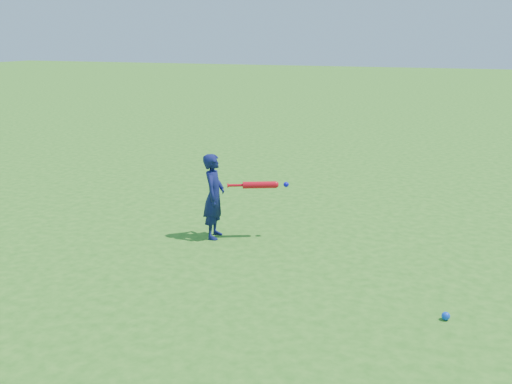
% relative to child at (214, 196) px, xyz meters
% --- Properties ---
extents(ground, '(80.00, 80.00, 0.00)m').
position_rel_child_xyz_m(ground, '(0.77, 0.34, -0.51)').
color(ground, '#2B711B').
rests_on(ground, ground).
extents(child, '(0.31, 0.41, 1.02)m').
position_rel_child_xyz_m(child, '(0.00, 0.00, 0.00)').
color(child, '#10154C').
rests_on(child, ground).
extents(ground_ball_blue, '(0.07, 0.07, 0.07)m').
position_rel_child_xyz_m(ground_ball_blue, '(2.73, -1.19, -0.48)').
color(ground_ball_blue, blue).
rests_on(ground_ball_blue, ground).
extents(bat_swing, '(0.68, 0.35, 0.08)m').
position_rel_child_xyz_m(bat_swing, '(0.53, 0.19, 0.14)').
color(bat_swing, red).
rests_on(bat_swing, ground).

